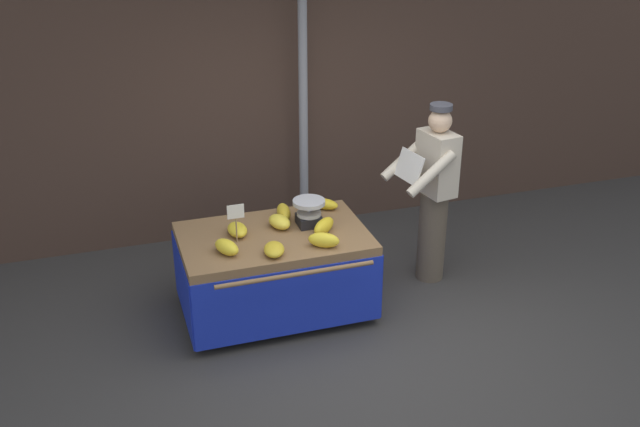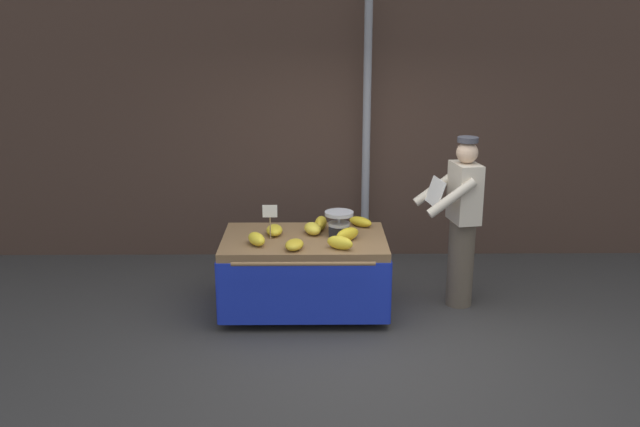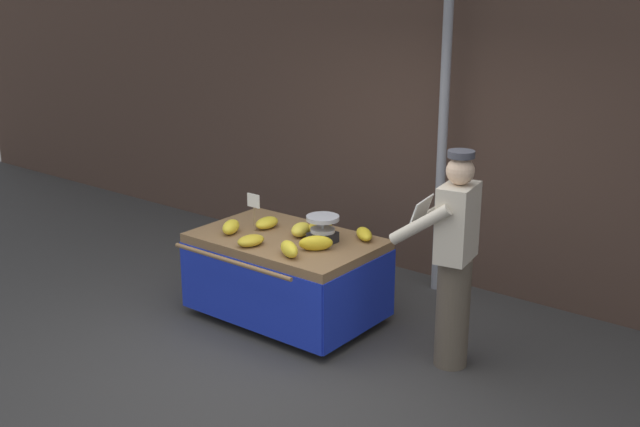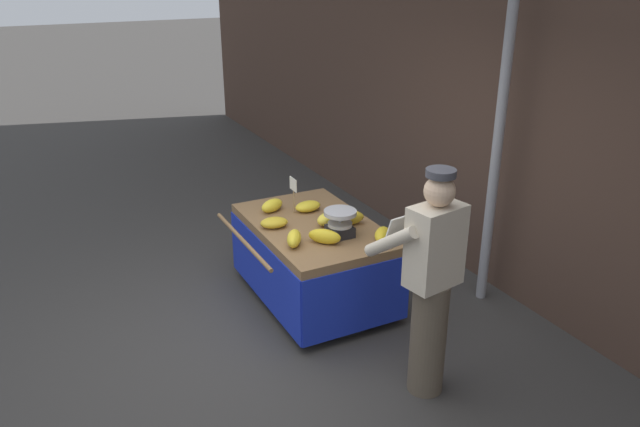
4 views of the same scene
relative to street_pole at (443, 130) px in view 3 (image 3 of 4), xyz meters
The scene contains 15 objects.
ground_plane 2.79m from the street_pole, 93.10° to the right, with size 60.00×60.00×0.00m, color #383533.
back_wall 0.63m from the street_pole, 108.66° to the left, with size 16.00×0.24×4.12m, color #473328.
street_pole is the anchor object (origin of this frame).
banana_cart 1.88m from the street_pole, 116.01° to the right, with size 1.60×1.21×0.76m.
weighing_scale 1.54m from the street_pole, 104.82° to the right, with size 0.28×0.28×0.23m.
price_sign 1.87m from the street_pole, 124.66° to the right, with size 0.14×0.01×0.34m.
banana_bunch_0 1.72m from the street_pole, 100.42° to the right, with size 0.11×0.28×0.13m, color gold.
banana_bunch_1 1.82m from the street_pole, 126.38° to the right, with size 0.16×0.25×0.10m, color yellow.
banana_bunch_2 2.07m from the street_pole, 113.74° to the right, with size 0.16×0.24×0.09m, color gold.
banana_bunch_3 2.13m from the street_pole, 124.70° to the right, with size 0.13×0.25×0.12m, color yellow.
banana_bunch_4 1.63m from the street_pole, 114.96° to the right, with size 0.15×0.24×0.11m, color yellow.
banana_bunch_5 1.30m from the street_pole, 96.62° to the right, with size 0.12×0.27×0.10m, color gold.
banana_bunch_6 1.95m from the street_pole, 101.54° to the right, with size 0.12×0.26×0.13m, color yellow.
banana_bunch_7 1.46m from the street_pole, 114.75° to the right, with size 0.12×0.28×0.13m, color gold.
vendor_person 1.69m from the street_pole, 56.34° to the right, with size 0.63×0.58×1.71m.
Camera 3 is at (3.62, -3.98, 2.97)m, focal length 44.23 mm.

